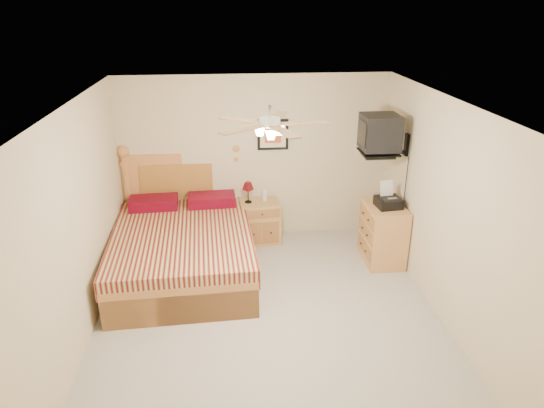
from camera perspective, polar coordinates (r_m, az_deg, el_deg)
The scene contains 17 objects.
floor at distance 5.87m, azimuth -0.40°, elevation -13.17°, with size 4.50×4.50×0.00m, color #A6A196.
ceiling at distance 4.84m, azimuth -0.48°, elevation 11.54°, with size 4.00×4.50×0.04m, color white.
wall_back at distance 7.33m, azimuth -2.03°, elevation 5.35°, with size 4.00×0.04×2.50m, color beige.
wall_front at distance 3.34m, azimuth 3.23°, elevation -18.36°, with size 4.00×0.04×2.50m, color beige.
wall_left at distance 5.45m, azimuth -21.91°, elevation -2.73°, with size 0.04×4.50×2.50m, color beige.
wall_right at distance 5.75m, azimuth 19.84°, elevation -1.09°, with size 0.04×4.50×2.50m, color beige.
bed at distance 6.47m, azimuth -10.65°, elevation -2.18°, with size 1.78×2.34×1.51m, color #C5773E, non-canonical shape.
nightstand at distance 7.44m, azimuth -1.44°, elevation -2.06°, with size 0.59×0.44×0.64m, color #B48137.
table_lamp at distance 7.25m, azimuth -2.83°, elevation 1.39°, with size 0.18×0.18×0.32m, color #5C0B11, non-canonical shape.
lotion_bottle at distance 7.31m, azimuth -0.90°, elevation 1.23°, with size 0.09×0.09×0.24m, color silver.
framed_picture at distance 7.23m, azimuth 0.10°, elevation 8.16°, with size 0.46×0.04×0.46m, color black.
dresser at distance 7.00m, azimuth 12.94°, elevation -3.40°, with size 0.50×0.72×0.85m, color #C48949.
fax_machine at distance 6.74m, azimuth 13.62°, elevation 1.02°, with size 0.32×0.34×0.34m, color black, non-canonical shape.
magazine_lower at distance 7.02m, azimuth 12.57°, elevation 0.63°, with size 0.22×0.29×0.03m, color #B7AE90.
magazine_upper at distance 7.02m, azimuth 12.61°, elevation 0.84°, with size 0.21×0.28×0.02m, color gray.
wall_tv at distance 6.65m, azimuth 13.81°, elevation 7.90°, with size 0.56×0.46×0.58m, color black, non-canonical shape.
ceiling_fan at distance 4.68m, azimuth -0.26°, elevation 9.38°, with size 1.14×1.14×0.28m, color white, non-canonical shape.
Camera 1 is at (-0.42, -4.73, 3.44)m, focal length 32.00 mm.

